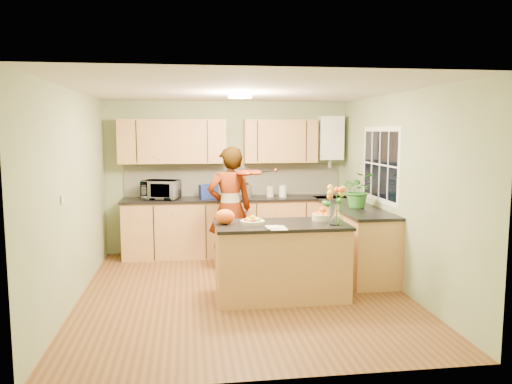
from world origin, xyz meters
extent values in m
plane|color=brown|center=(0.00, 0.00, 0.00)|extent=(4.50, 4.50, 0.00)
cube|color=silver|center=(0.00, 0.00, 2.50)|extent=(4.00, 4.50, 0.02)
cube|color=gray|center=(0.00, 2.25, 1.25)|extent=(4.00, 0.02, 2.50)
cube|color=gray|center=(0.00, -2.25, 1.25)|extent=(4.00, 0.02, 2.50)
cube|color=gray|center=(-2.00, 0.00, 1.25)|extent=(0.02, 4.50, 2.50)
cube|color=gray|center=(2.00, 0.00, 1.25)|extent=(0.02, 4.50, 2.50)
cube|color=#B18147|center=(0.10, 1.95, 0.45)|extent=(3.60, 0.60, 0.90)
cube|color=black|center=(0.10, 1.94, 0.92)|extent=(3.64, 0.62, 0.04)
cube|color=#B18147|center=(1.70, 0.85, 0.45)|extent=(0.60, 2.20, 0.90)
cube|color=black|center=(1.69, 0.85, 0.92)|extent=(0.62, 2.24, 0.04)
cube|color=silver|center=(0.10, 2.23, 1.20)|extent=(3.60, 0.02, 0.52)
cube|color=#B18147|center=(-0.90, 2.08, 1.85)|extent=(1.70, 0.34, 0.70)
cube|color=#B18147|center=(0.85, 2.08, 1.85)|extent=(1.20, 0.34, 0.70)
cube|color=white|center=(1.70, 2.09, 1.90)|extent=(0.40, 0.30, 0.72)
cylinder|color=#B6B6BA|center=(1.70, 2.09, 1.50)|extent=(0.06, 0.06, 0.20)
cube|color=white|center=(1.99, 0.60, 1.55)|extent=(0.01, 1.30, 1.05)
cube|color=black|center=(1.99, 0.60, 1.55)|extent=(0.01, 1.18, 0.92)
cube|color=white|center=(-1.99, -0.60, 1.30)|extent=(0.02, 0.09, 0.09)
cylinder|color=#FFEABF|center=(0.00, 0.30, 2.46)|extent=(0.30, 0.30, 0.06)
cylinder|color=white|center=(0.00, 0.30, 2.49)|extent=(0.10, 0.10, 0.02)
cube|color=#B18147|center=(0.44, -0.24, 0.44)|extent=(1.55, 0.78, 0.87)
cube|color=black|center=(0.44, -0.24, 0.89)|extent=(1.59, 0.82, 0.04)
cylinder|color=beige|center=(0.09, -0.24, 0.93)|extent=(0.29, 0.29, 0.04)
cylinder|color=beige|center=(0.99, -0.09, 0.95)|extent=(0.26, 0.26, 0.08)
cylinder|color=silver|center=(1.04, -0.42, 1.04)|extent=(0.12, 0.12, 0.25)
ellipsoid|color=orange|center=(-0.24, -0.19, 1.00)|extent=(0.26, 0.23, 0.18)
cube|color=silver|center=(0.34, -0.54, 0.92)|extent=(0.20, 0.27, 0.01)
imported|color=#EBA98F|center=(-0.07, 1.07, 0.90)|extent=(0.70, 0.51, 1.80)
imported|color=white|center=(-1.09, 1.92, 1.09)|extent=(0.64, 0.53, 0.30)
cube|color=navy|center=(-0.34, 1.92, 1.05)|extent=(0.31, 0.26, 0.22)
cylinder|color=#B6B6BA|center=(0.28, 1.97, 1.04)|extent=(0.15, 0.15, 0.21)
sphere|color=black|center=(0.28, 1.97, 1.18)|extent=(0.08, 0.08, 0.08)
cylinder|color=beige|center=(0.67, 1.97, 1.03)|extent=(0.14, 0.14, 0.18)
cylinder|color=white|center=(0.88, 1.95, 1.03)|extent=(0.16, 0.16, 0.19)
imported|color=#307C29|center=(1.70, 0.63, 1.19)|extent=(0.55, 0.51, 0.51)
camera|label=1|loc=(-0.67, -6.04, 2.02)|focal=35.00mm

